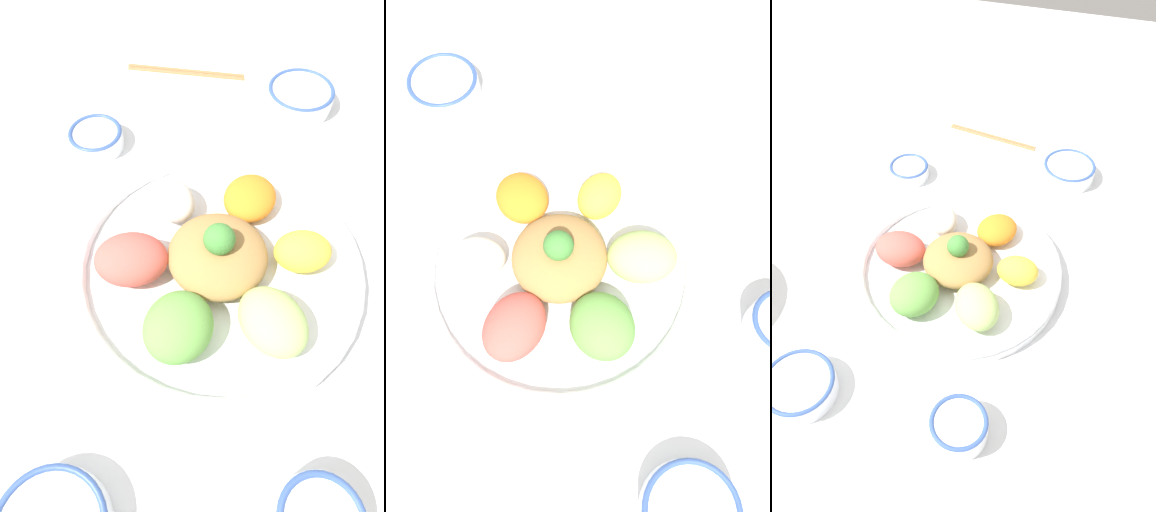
% 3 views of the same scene
% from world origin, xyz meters
% --- Properties ---
extents(ground_plane, '(2.40, 2.40, 0.00)m').
position_xyz_m(ground_plane, '(0.00, 0.00, 0.00)').
color(ground_plane, white).
extents(salad_platter, '(0.39, 0.39, 0.10)m').
position_xyz_m(salad_platter, '(0.01, -0.04, 0.03)').
color(salad_platter, white).
rests_on(salad_platter, ground_plane).
extents(sauce_bowl_dark, '(0.12, 0.12, 0.04)m').
position_xyz_m(sauce_bowl_dark, '(-0.28, 0.14, 0.02)').
color(sauce_bowl_dark, white).
rests_on(sauce_bowl_dark, ground_plane).
extents(rice_bowl_plain, '(0.12, 0.12, 0.04)m').
position_xyz_m(rice_bowl_plain, '(0.36, -0.20, 0.02)').
color(rice_bowl_plain, white).
rests_on(rice_bowl_plain, ground_plane).
extents(serving_spoon_extra, '(0.05, 0.13, 0.01)m').
position_xyz_m(serving_spoon_extra, '(0.28, -0.38, 0.00)').
color(serving_spoon_extra, white).
rests_on(serving_spoon_extra, ground_plane).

